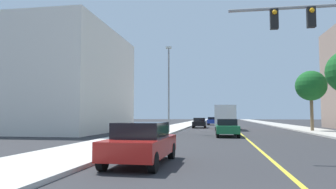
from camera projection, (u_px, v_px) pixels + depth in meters
The scene contains 12 objects.
ground at pixel (233, 127), 45.47m from camera, with size 192.00×192.00×0.00m, color #2D2D30.
sidewalk_left at pixel (178, 126), 46.84m from camera, with size 3.85×168.00×0.15m, color beige.
sidewalk_right at pixel (292, 127), 44.12m from camera, with size 3.85×168.00×0.15m, color #B2ADA3.
lane_marking_center at pixel (233, 127), 45.47m from camera, with size 0.16×144.00×0.01m, color yellow.
building_left_near at pixel (44, 82), 33.71m from camera, with size 15.91×15.70×10.76m, color silver.
street_lamp at pixel (169, 84), 29.99m from camera, with size 0.56×0.28×8.35m.
palm_far at pixel (311, 86), 32.63m from camera, with size 3.18×3.18×6.33m.
car_green at pixel (227, 128), 25.52m from camera, with size 1.91×4.51×1.45m.
car_blue at pixel (213, 121), 56.07m from camera, with size 1.88×4.09×1.44m.
car_black at pixel (199, 123), 43.10m from camera, with size 1.82×4.28×1.41m.
car_red at pixel (141, 142), 11.05m from camera, with size 1.94×4.26×1.49m.
delivery_truck at pixel (225, 117), 37.54m from camera, with size 2.52×7.54×2.93m.
Camera 1 is at (-1.98, -4.66, 1.74)m, focal length 32.95 mm.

